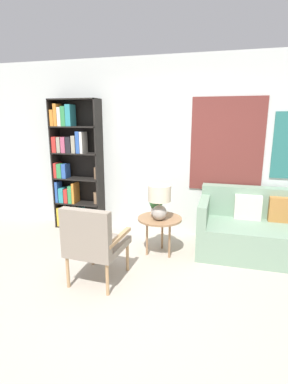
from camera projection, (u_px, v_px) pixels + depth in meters
The scene contains 8 objects.
ground_plane at pixel (115, 300), 3.06m from camera, with size 14.00×14.00×0.00m, color #B2A899.
wall_back at pixel (163, 148), 4.62m from camera, with size 6.40×0.08×2.70m.
bookshelf at pixel (73, 167), 4.90m from camera, with size 0.80×0.30×2.10m.
armchair at pixel (93, 240), 3.25m from camera, with size 0.60×0.67×0.91m.
couch at pixel (264, 231), 4.04m from camera, with size 1.74×0.90×0.86m.
side_table at pixel (160, 221), 4.01m from camera, with size 0.59×0.59×0.52m.
table_lamp at pixel (159, 199), 3.85m from camera, with size 0.29×0.29×0.46m.
potted_plant at pixel (156, 204), 4.14m from camera, with size 0.18×0.18×0.25m.
Camera 1 is at (1.01, -2.53, 1.81)m, focal length 28.00 mm.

